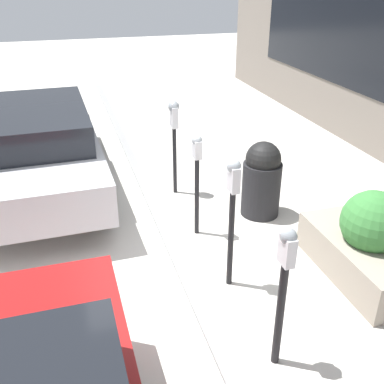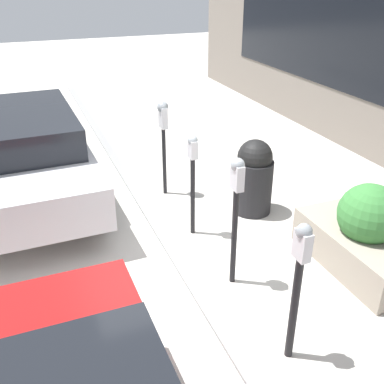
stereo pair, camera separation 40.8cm
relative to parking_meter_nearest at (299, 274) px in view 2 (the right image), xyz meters
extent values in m
plane|color=beige|center=(1.78, 0.38, -0.93)|extent=(40.00, 40.00, 0.00)
cube|color=gray|center=(1.78, 0.46, -0.91)|extent=(19.00, 0.16, 0.04)
cube|color=black|center=(6.06, -4.01, 1.42)|extent=(5.70, 0.02, 2.57)
cylinder|color=black|center=(0.00, 0.00, -0.39)|extent=(0.07, 0.07, 1.10)
cube|color=silver|center=(0.00, 0.00, 0.30)|extent=(0.16, 0.09, 0.26)
sphere|color=gray|center=(0.00, 0.00, 0.43)|extent=(0.14, 0.14, 0.14)
cylinder|color=black|center=(1.20, 0.00, -0.34)|extent=(0.06, 0.06, 1.19)
cube|color=silver|center=(1.20, 0.00, 0.40)|extent=(0.17, 0.09, 0.28)
sphere|color=gray|center=(1.20, 0.00, 0.54)|extent=(0.15, 0.15, 0.15)
cylinder|color=black|center=(2.36, 0.04, -0.38)|extent=(0.06, 0.06, 1.11)
cube|color=silver|center=(2.36, 0.04, 0.29)|extent=(0.15, 0.09, 0.24)
sphere|color=gray|center=(2.36, 0.04, 0.41)|extent=(0.13, 0.13, 0.13)
cylinder|color=black|center=(3.66, 0.01, -0.38)|extent=(0.06, 0.06, 1.11)
cube|color=silver|center=(3.66, 0.01, 0.33)|extent=(0.20, 0.09, 0.32)
sphere|color=gray|center=(3.66, 0.01, 0.49)|extent=(0.17, 0.17, 0.17)
cube|color=gray|center=(0.92, -1.60, -0.70)|extent=(1.63, 0.91, 0.47)
sphere|color=#387A38|center=(0.92, -1.60, -0.23)|extent=(0.73, 0.73, 0.73)
cylinder|color=black|center=(-0.05, 1.41, -0.63)|extent=(0.60, 0.21, 0.60)
cube|color=#B7B7BC|center=(4.50, 2.07, -0.29)|extent=(4.68, 1.93, 0.58)
cube|color=black|center=(4.32, 2.07, 0.23)|extent=(2.45, 1.66, 0.45)
cylinder|color=black|center=(5.94, 1.23, -0.57)|extent=(0.72, 0.22, 0.72)
cylinder|color=black|center=(3.06, 1.23, -0.57)|extent=(0.72, 0.22, 0.72)
cylinder|color=black|center=(2.62, -1.02, -0.54)|extent=(0.56, 0.56, 0.80)
sphere|color=black|center=(2.62, -1.02, -0.07)|extent=(0.50, 0.50, 0.50)
camera|label=1|loc=(-2.69, 1.60, 2.35)|focal=42.00mm
camera|label=2|loc=(-2.56, 1.98, 2.35)|focal=42.00mm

